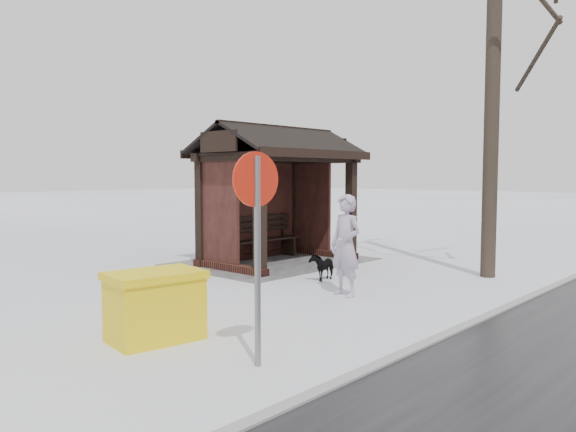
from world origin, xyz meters
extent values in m
plane|color=white|center=(0.00, 0.00, 0.00)|extent=(120.00, 120.00, 0.00)
cube|color=gray|center=(0.00, 5.50, 0.01)|extent=(120.00, 0.15, 0.06)
cube|color=gray|center=(0.00, -0.20, 0.01)|extent=(4.20, 3.20, 0.02)
cube|color=#381814|center=(0.00, -0.90, 0.08)|extent=(3.30, 0.22, 0.16)
cube|color=#381814|center=(-1.50, 0.00, 0.08)|extent=(0.22, 2.10, 0.16)
cube|color=#381814|center=(1.50, 0.00, 0.08)|extent=(0.22, 2.10, 0.16)
cube|color=black|center=(-1.50, 0.90, 1.15)|extent=(0.20, 0.20, 2.30)
cube|color=black|center=(1.50, 0.90, 1.15)|extent=(0.20, 0.20, 2.30)
cube|color=black|center=(-1.50, -0.90, 1.15)|extent=(0.20, 0.20, 2.30)
cube|color=black|center=(1.50, -0.90, 1.15)|extent=(0.20, 0.20, 2.30)
cube|color=black|center=(0.00, -0.90, 1.23)|extent=(2.80, 0.08, 2.14)
cube|color=black|center=(-1.50, -0.31, 1.23)|extent=(0.08, 1.17, 2.14)
cube|color=black|center=(1.50, -0.31, 1.23)|extent=(0.08, 1.17, 2.14)
cube|color=black|center=(0.00, 0.90, 2.36)|extent=(3.40, 0.20, 0.18)
cube|color=black|center=(0.00, -0.90, 2.36)|extent=(3.40, 0.20, 0.18)
cylinder|color=black|center=(-1.50, 4.20, 4.28)|extent=(0.29, 0.29, 8.55)
imported|color=#A99AB5|center=(1.78, 3.18, 0.84)|extent=(0.49, 0.67, 1.67)
imported|color=black|center=(0.94, 2.02, 0.26)|extent=(0.66, 0.39, 0.52)
cube|color=yellow|center=(5.35, 3.00, 0.37)|extent=(1.13, 0.84, 0.75)
cube|color=yellow|center=(5.35, 3.00, 0.79)|extent=(1.19, 0.90, 0.09)
cylinder|color=slate|center=(5.15, 4.55, 1.09)|extent=(0.07, 0.07, 2.18)
cylinder|color=red|center=(5.15, 4.53, 1.94)|extent=(0.57, 0.10, 0.57)
cylinder|color=white|center=(5.15, 4.51, 1.94)|extent=(0.44, 0.09, 0.44)
camera|label=1|loc=(9.16, 8.64, 1.98)|focal=35.00mm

